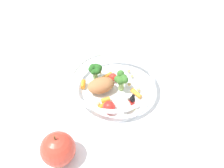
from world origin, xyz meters
name	(u,v)px	position (x,y,z in m)	size (l,w,h in m)	color
ground_plane	(116,91)	(0.00, 0.00, 0.00)	(2.40, 2.40, 0.00)	white
food_container	(112,86)	(0.00, -0.02, 0.03)	(0.23, 0.23, 0.07)	white
loose_apple	(58,149)	(0.06, -0.23, 0.04)	(0.08, 0.08, 0.09)	#BC3828
folded_napkin	(117,36)	(-0.18, 0.18, 0.00)	(0.11, 0.12, 0.01)	white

